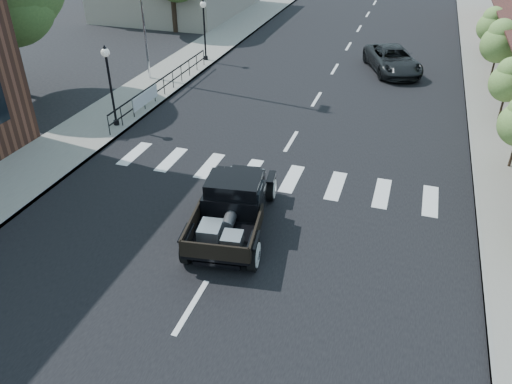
% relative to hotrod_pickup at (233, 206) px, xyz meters
% --- Properties ---
extents(ground, '(120.00, 120.00, 0.00)m').
position_rel_hotrod_pickup_xyz_m(ground, '(0.15, -0.48, -0.85)').
color(ground, black).
rests_on(ground, ground).
extents(road, '(14.00, 80.00, 0.02)m').
position_rel_hotrod_pickup_xyz_m(road, '(0.15, 14.52, -0.84)').
color(road, black).
rests_on(road, ground).
extents(road_markings, '(12.00, 60.00, 0.06)m').
position_rel_hotrod_pickup_xyz_m(road_markings, '(0.15, 9.52, -0.85)').
color(road_markings, silver).
rests_on(road_markings, ground).
extents(sidewalk_left, '(3.00, 80.00, 0.15)m').
position_rel_hotrod_pickup_xyz_m(sidewalk_left, '(-8.35, 14.52, -0.77)').
color(sidewalk_left, gray).
rests_on(sidewalk_left, ground).
extents(sidewalk_right, '(3.00, 80.00, 0.15)m').
position_rel_hotrod_pickup_xyz_m(sidewalk_right, '(8.65, 14.52, -0.77)').
color(sidewalk_right, gray).
rests_on(sidewalk_right, ground).
extents(railing, '(0.08, 10.00, 1.00)m').
position_rel_hotrod_pickup_xyz_m(railing, '(-7.15, 9.52, -0.20)').
color(railing, black).
rests_on(railing, sidewalk_left).
extents(banner, '(0.04, 2.20, 0.60)m').
position_rel_hotrod_pickup_xyz_m(banner, '(-7.07, 7.52, -0.40)').
color(banner, silver).
rests_on(banner, sidewalk_left).
extents(lamp_post_b, '(0.36, 0.36, 3.45)m').
position_rel_hotrod_pickup_xyz_m(lamp_post_b, '(-7.45, 5.52, 1.03)').
color(lamp_post_b, black).
rests_on(lamp_post_b, sidewalk_left).
extents(lamp_post_c, '(0.36, 0.36, 3.45)m').
position_rel_hotrod_pickup_xyz_m(lamp_post_c, '(-7.45, 15.52, 1.03)').
color(lamp_post_c, black).
rests_on(lamp_post_c, sidewalk_left).
extents(big_tree_near, '(6.04, 6.04, 8.87)m').
position_rel_hotrod_pickup_xyz_m(big_tree_near, '(-13.85, 7.52, 3.59)').
color(big_tree_near, '#40632A').
rests_on(big_tree_near, ground).
extents(small_tree_c, '(1.61, 1.61, 2.68)m').
position_rel_hotrod_pickup_xyz_m(small_tree_c, '(8.45, 11.30, 0.64)').
color(small_tree_c, '#5E873D').
rests_on(small_tree_c, sidewalk_right).
extents(small_tree_d, '(1.86, 1.86, 3.10)m').
position_rel_hotrod_pickup_xyz_m(small_tree_d, '(8.45, 16.69, 0.85)').
color(small_tree_d, '#5E873D').
rests_on(small_tree_d, sidewalk_right).
extents(small_tree_e, '(1.70, 1.70, 2.83)m').
position_rel_hotrod_pickup_xyz_m(small_tree_e, '(8.45, 21.28, 0.72)').
color(small_tree_e, '#5E873D').
rests_on(small_tree_e, sidewalk_right).
extents(hotrod_pickup, '(2.96, 5.17, 1.70)m').
position_rel_hotrod_pickup_xyz_m(hotrod_pickup, '(0.00, 0.00, 0.00)').
color(hotrod_pickup, black).
rests_on(hotrod_pickup, ground).
extents(second_car, '(3.98, 5.42, 1.37)m').
position_rel_hotrod_pickup_xyz_m(second_car, '(3.27, 17.05, -0.16)').
color(second_car, black).
rests_on(second_car, ground).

